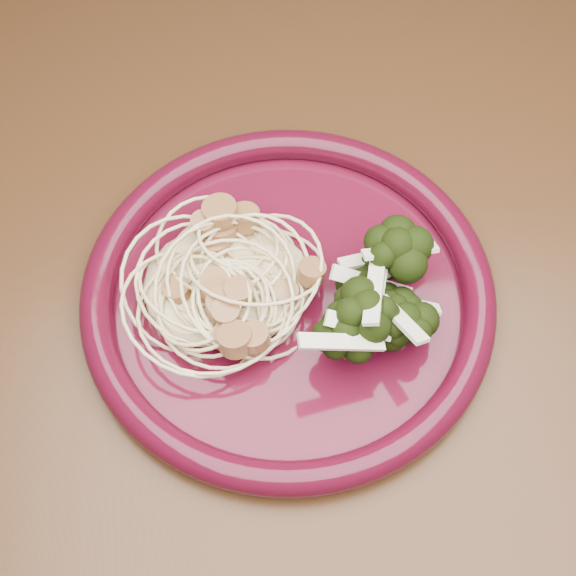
{
  "coord_description": "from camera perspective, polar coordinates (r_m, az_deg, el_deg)",
  "views": [
    {
      "loc": [
        -0.11,
        -0.39,
        1.3
      ],
      "look_at": [
        -0.08,
        -0.08,
        0.77
      ],
      "focal_mm": 50.0,
      "sensor_mm": 36.0,
      "label": 1
    }
  ],
  "objects": [
    {
      "name": "broccoli_pile",
      "position": [
        0.6,
        5.56,
        -0.26
      ],
      "size": [
        0.13,
        0.17,
        0.05
      ],
      "primitive_type": "ellipsoid",
      "rotation": [
        0.0,
        0.0,
        -0.29
      ],
      "color": "black",
      "rests_on": "dinner_plate"
    },
    {
      "name": "scallop_cluster",
      "position": [
        0.59,
        -4.64,
        2.7
      ],
      "size": [
        0.17,
        0.17,
        0.04
      ],
      "primitive_type": null,
      "rotation": [
        0.0,
        0.0,
        -0.29
      ],
      "color": "#A26F42",
      "rests_on": "spaghetti_pile"
    },
    {
      "name": "onion_garnish",
      "position": [
        0.57,
        5.83,
        1.38
      ],
      "size": [
        0.09,
        0.11,
        0.06
      ],
      "primitive_type": null,
      "rotation": [
        0.0,
        0.0,
        -0.29
      ],
      "color": "#EAE7C8",
      "rests_on": "broccoli_pile"
    },
    {
      "name": "dining_table",
      "position": [
        0.76,
        5.04,
        0.99
      ],
      "size": [
        1.2,
        0.8,
        0.75
      ],
      "color": "#472814",
      "rests_on": "ground"
    },
    {
      "name": "dinner_plate",
      "position": [
        0.62,
        0.0,
        -0.38
      ],
      "size": [
        0.4,
        0.4,
        0.03
      ],
      "rotation": [
        0.0,
        0.0,
        -0.29
      ],
      "color": "#490A1D",
      "rests_on": "dining_table"
    },
    {
      "name": "spaghetti_pile",
      "position": [
        0.62,
        -4.4,
        0.82
      ],
      "size": [
        0.16,
        0.15,
        0.03
      ],
      "primitive_type": "ellipsoid",
      "rotation": [
        0.0,
        0.0,
        -0.29
      ],
      "color": "beige",
      "rests_on": "dinner_plate"
    }
  ]
}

